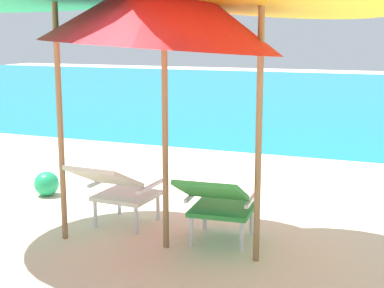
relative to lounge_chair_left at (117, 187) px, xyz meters
name	(u,v)px	position (x,y,z in m)	size (l,w,h in m)	color
ground_plane	(275,150)	(0.53, 4.07, -0.40)	(40.00, 40.00, 0.00)	beige
ocean_band	(343,94)	(0.53, 12.73, -0.40)	(40.00, 18.00, 0.01)	teal
lounge_chair_left	(117,187)	(0.00, 0.00, 0.00)	(0.58, 0.90, 0.68)	silver
lounge_chair_right	(218,201)	(1.00, -0.07, 0.00)	(0.60, 0.91, 0.68)	#338E3D
beach_umbrella_center	(164,7)	(0.60, -0.23, 1.59)	(2.72, 2.72, 2.38)	olive
beach_ball	(47,184)	(-1.28, 0.68, -0.27)	(0.28, 0.28, 0.28)	#1E9E60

